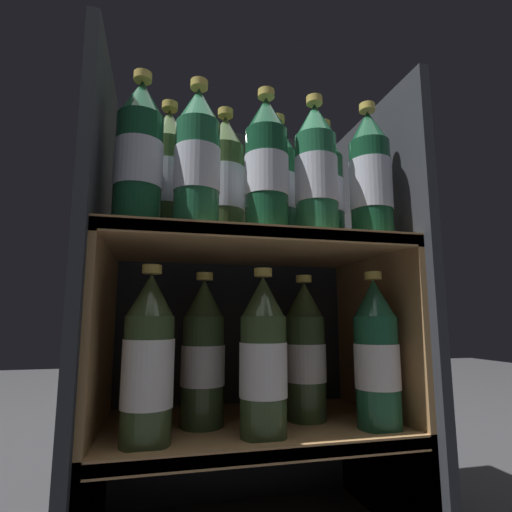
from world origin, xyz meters
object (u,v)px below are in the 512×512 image
object	(u,v)px
bottle_lower_front_0	(148,362)
bottle_lower_back_1	(305,353)
bottle_upper_front_3	(316,173)
bottle_upper_front_4	(370,178)
bottle_upper_front_0	(139,156)
bottle_upper_front_1	(197,161)
bottle_upper_back_2	(278,185)
bottle_lower_front_1	(266,359)
bottle_lower_front_2	(377,356)
bottle_upper_front_2	(266,168)
bottle_lower_back_0	(203,355)
bottle_upper_back_3	(325,189)
bottle_upper_back_1	(225,181)
bottle_upper_back_0	(167,177)

from	to	relation	value
bottle_lower_front_0	bottle_lower_back_1	distance (m)	0.31
bottle_upper_front_3	bottle_upper_front_4	size ratio (longest dim) A/B	1.00
bottle_upper_front_0	bottle_upper_front_1	world-z (taller)	same
bottle_upper_back_2	bottle_lower_front_0	xyz separation A→B (m)	(-0.24, -0.09, -0.34)
bottle_lower_front_1	bottle_lower_front_2	bearing A→B (deg)	0.00
bottle_upper_back_2	bottle_lower_front_2	bearing A→B (deg)	-29.42
bottle_upper_front_0	bottle_upper_front_2	world-z (taller)	same
bottle_upper_front_0	bottle_upper_front_3	world-z (taller)	same
bottle_upper_front_0	bottle_lower_back_0	xyz separation A→B (m)	(0.12, 0.09, -0.34)
bottle_upper_back_3	bottle_upper_front_2	bearing A→B (deg)	-150.00
bottle_upper_back_2	bottle_lower_front_0	bearing A→B (deg)	-159.99
bottle_upper_front_2	bottle_lower_front_2	distance (m)	0.39
bottle_upper_front_2	bottle_lower_back_0	bearing A→B (deg)	138.11
bottle_upper_back_1	bottle_lower_front_1	world-z (taller)	bottle_upper_back_1
bottle_upper_front_4	bottle_upper_back_2	world-z (taller)	same
bottle_upper_front_2	bottle_upper_back_0	xyz separation A→B (m)	(-0.17, 0.09, -0.00)
bottle_upper_front_4	bottle_upper_back_1	distance (m)	0.29
bottle_upper_back_0	bottle_upper_back_1	xyz separation A→B (m)	(0.11, 0.00, -0.00)
bottle_lower_front_1	bottle_lower_front_2	xyz separation A→B (m)	(0.21, 0.00, 0.00)
bottle_upper_back_0	bottle_lower_back_1	size ratio (longest dim) A/B	1.00
bottle_upper_front_4	bottle_lower_front_2	bearing A→B (deg)	180.00
bottle_lower_front_2	bottle_upper_front_1	bearing A→B (deg)	180.00
bottle_lower_front_0	bottle_upper_back_2	bearing A→B (deg)	20.01
bottle_upper_front_1	bottle_lower_back_0	distance (m)	0.35
bottle_upper_back_3	bottle_lower_back_1	size ratio (longest dim) A/B	1.00
bottle_upper_front_2	bottle_upper_back_1	world-z (taller)	same
bottle_upper_front_1	bottle_upper_front_3	bearing A→B (deg)	0.00
bottle_upper_back_1	bottle_lower_front_0	bearing A→B (deg)	-146.14
bottle_upper_back_0	bottle_upper_front_4	bearing A→B (deg)	-12.96
bottle_upper_back_2	bottle_lower_front_1	world-z (taller)	bottle_upper_back_2
bottle_upper_back_2	bottle_lower_front_1	bearing A→B (deg)	-119.97
bottle_lower_front_1	bottle_upper_back_0	bearing A→B (deg)	152.77
bottle_lower_back_1	bottle_upper_back_3	bearing A→B (deg)	0.00
bottle_lower_front_2	bottle_lower_back_0	size ratio (longest dim) A/B	1.00
bottle_upper_back_0	bottle_upper_back_1	size ratio (longest dim) A/B	1.00
bottle_upper_front_0	bottle_upper_back_3	xyz separation A→B (m)	(0.38, 0.09, 0.00)
bottle_upper_front_3	bottle_upper_back_2	size ratio (longest dim) A/B	1.00
bottle_lower_front_1	bottle_upper_back_3	bearing A→B (deg)	29.57
bottle_upper_back_2	bottle_upper_front_4	bearing A→B (deg)	-28.72
bottle_upper_front_2	bottle_upper_back_0	size ratio (longest dim) A/B	1.00
bottle_upper_front_1	bottle_upper_back_1	size ratio (longest dim) A/B	1.00
bottle_upper_back_2	bottle_lower_back_0	distance (m)	0.37
bottle_upper_front_0	bottle_upper_back_1	distance (m)	0.18
bottle_upper_front_1	bottle_upper_front_3	size ratio (longest dim) A/B	1.00
bottle_upper_front_3	bottle_lower_back_0	size ratio (longest dim) A/B	1.00
bottle_lower_front_2	bottle_upper_front_2	bearing A→B (deg)	180.00
bottle_lower_back_1	bottle_upper_front_4	bearing A→B (deg)	-39.19
bottle_upper_back_0	bottle_lower_front_0	size ratio (longest dim) A/B	1.00
bottle_upper_front_1	bottle_lower_back_0	bearing A→B (deg)	73.11
bottle_upper_back_1	bottle_upper_back_3	size ratio (longest dim) A/B	1.00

